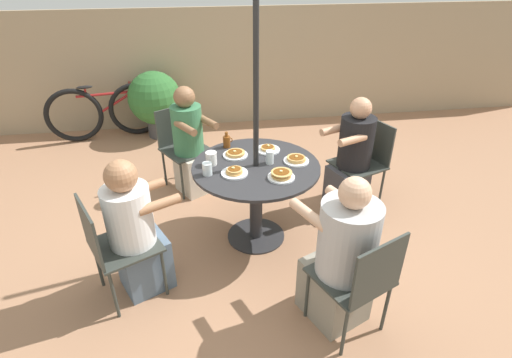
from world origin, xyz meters
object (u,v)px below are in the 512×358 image
patio_chair_south (365,158)px  diner_south (352,159)px  patio_chair_west (182,143)px  pancake_plate_c (235,154)px  pancake_plate_d (296,160)px  pancake_plate_a (234,172)px  pancake_plate_e (281,175)px  drinking_glass_b (270,157)px  bicycle (106,112)px  diner_west (190,145)px  patio_chair_north (113,244)px  patio_chair_east (360,278)px  drinking_glass_a (207,169)px  coffee_cup (211,158)px  diner_north (136,233)px  pancake_plate_b (268,149)px  potted_shrub (155,100)px  diner_east (342,259)px  syrup_bottle (227,141)px  patio_table (256,182)px

patio_chair_south → diner_south: (-0.16, -0.06, 0.03)m
patio_chair_west → pancake_plate_c: 1.02m
pancake_plate_d → patio_chair_west: bearing=133.2°
pancake_plate_a → pancake_plate_e: (0.35, -0.12, 0.01)m
pancake_plate_c → drinking_glass_b: bearing=-33.5°
pancake_plate_c → bicycle: bearing=123.8°
diner_west → patio_chair_north: bearing=38.0°
patio_chair_east → pancake_plate_c: (-0.65, 1.33, 0.26)m
drinking_glass_a → coffee_cup: bearing=75.9°
diner_north → bicycle: diner_north is taller
patio_chair_east → coffee_cup: bearing=101.9°
patio_chair_south → pancake_plate_c: (-1.31, -0.24, 0.26)m
pancake_plate_d → bicycle: bearing=129.3°
diner_north → coffee_cup: size_ratio=9.98×
diner_north → pancake_plate_b: 1.34m
potted_shrub → bicycle: bearing=176.0°
patio_chair_west → pancake_plate_e: size_ratio=4.01×
patio_chair_east → pancake_plate_d: 1.18m
diner_east → drinking_glass_b: 1.07m
drinking_glass_b → syrup_bottle: bearing=131.9°
pancake_plate_b → diner_north: bearing=-146.6°
bicycle → pancake_plate_b: bearing=-60.1°
pancake_plate_c → pancake_plate_e: bearing=-54.1°
bicycle → potted_shrub: size_ratio=1.69×
pancake_plate_c → patio_chair_west: bearing=119.5°
pancake_plate_d → bicycle: size_ratio=0.14×
patio_chair_east → diner_east: size_ratio=0.74×
pancake_plate_b → pancake_plate_e: bearing=-87.8°
diner_south → pancake_plate_a: size_ratio=5.32×
patio_chair_north → pancake_plate_a: patio_chair_north is taller
diner_east → pancake_plate_d: bearing=71.1°
patio_chair_east → pancake_plate_e: 0.99m
diner_east → drinking_glass_a: size_ratio=11.50×
diner_west → pancake_plate_d: (0.89, -0.90, 0.23)m
diner_west → pancake_plate_c: bearing=88.1°
pancake_plate_c → pancake_plate_d: pancake_plate_d is taller
diner_north → patio_chair_east: 1.59m
diner_east → coffee_cup: size_ratio=10.37×
diner_east → pancake_plate_c: 1.32m
pancake_plate_c → drinking_glass_a: bearing=-131.2°
pancake_plate_e → potted_shrub: bearing=113.7°
diner_west → pancake_plate_d: diner_west is taller
diner_west → patio_chair_east: bearing=86.0°
bicycle → potted_shrub: bearing=-13.4°
patio_chair_east → coffee_cup: 1.50m
patio_chair_north → diner_west: (0.56, 1.46, 0.04)m
patio_chair_north → drinking_glass_a: size_ratio=8.54×
patio_table → pancake_plate_d: pancake_plate_d is taller
diner_east → patio_chair_south: diner_east is taller
patio_chair_west → diner_west: (0.09, -0.15, 0.04)m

